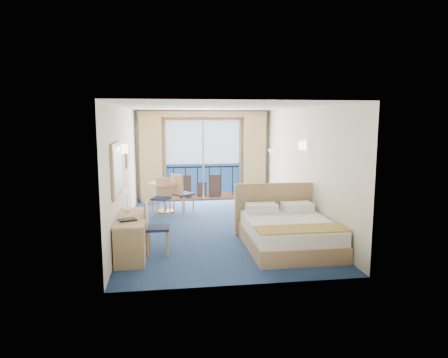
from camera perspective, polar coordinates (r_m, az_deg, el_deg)
floor at (r=9.16m, az=-1.11°, el=-6.86°), size 6.50×6.50×0.00m
room_walls at (r=8.86m, az=-1.14°, el=4.29°), size 4.04×6.54×2.72m
balcony_door at (r=12.10m, az=-3.03°, el=2.40°), size 2.36×0.03×2.52m
curtain_left at (r=11.91m, az=-10.39°, el=2.81°), size 0.65×0.22×2.55m
curtain_right at (r=12.18m, az=4.36°, el=3.06°), size 0.65×0.22×2.55m
pelmet at (r=11.92m, az=-2.99°, el=9.23°), size 3.80×0.25×0.18m
mirror at (r=7.38m, az=-15.05°, el=1.37°), size 0.05×1.25×0.95m
wall_print at (r=9.30m, az=-13.65°, el=3.16°), size 0.04×0.42×0.52m
sconce_left at (r=8.24m, az=-14.17°, el=4.22°), size 0.18×0.18×0.18m
sconce_right at (r=9.15m, az=11.17°, el=4.72°), size 0.18×0.18×0.18m
bed at (r=7.78m, az=9.15°, el=-7.43°), size 1.74×2.07×1.09m
nightstand at (r=9.24m, az=10.09°, el=-5.11°), size 0.42×0.40×0.55m
phone at (r=9.17m, az=10.43°, el=-3.20°), size 0.20×0.17×0.08m
armchair at (r=10.56m, az=6.55°, el=-3.11°), size 0.93×0.94×0.62m
floor_lamp at (r=11.41m, az=6.74°, el=2.31°), size 0.22×0.22×1.59m
desk at (r=7.02m, az=-13.26°, el=-8.57°), size 0.52×1.52×0.71m
desk_chair at (r=7.39m, az=-10.14°, el=-6.31°), size 0.45×0.44×0.99m
folder at (r=7.07m, az=-13.63°, el=-5.67°), size 0.35×0.31×0.03m
desk_lamp at (r=7.71m, az=-13.69°, el=-2.31°), size 0.11×0.11×0.40m
round_table at (r=10.62m, az=-8.42°, el=-1.52°), size 0.87×0.87×0.79m
table_chair_a at (r=10.41m, az=-6.20°, el=-1.74°), size 0.63×0.63×1.04m
table_chair_b at (r=10.23m, az=-8.81°, el=-2.23°), size 0.54×0.54×0.96m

